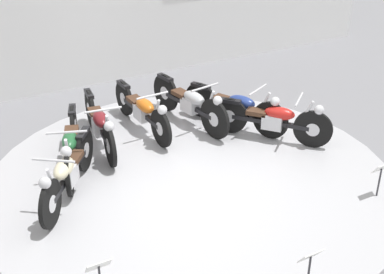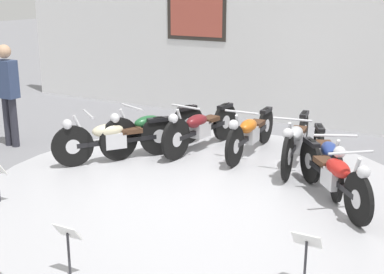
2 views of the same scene
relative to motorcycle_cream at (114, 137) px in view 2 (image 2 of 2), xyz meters
The scene contains 13 objects.
ground_plane 1.77m from the motorcycle_cream, 11.41° to the right, with size 60.00×60.00×0.00m, color slate.
display_platform 1.75m from the motorcycle_cream, 11.41° to the right, with size 5.78×5.78×0.14m, color #ADADB2.
back_wall 4.55m from the motorcycle_cream, 67.51° to the left, with size 14.00×0.22×3.78m.
motorcycle_cream is the anchor object (origin of this frame).
motorcycle_green 0.71m from the motorcycle_cream, 68.41° to the left, with size 0.78×1.91×0.81m.
motorcycle_maroon 1.42m from the motorcycle_cream, 52.66° to the left, with size 0.54×1.98×0.80m.
motorcycle_orange 2.11m from the motorcycle_cream, 38.09° to the left, with size 0.54×1.96×0.78m.
motorcycle_silver 2.70m from the motorcycle_cream, 24.76° to the left, with size 0.54×2.00×0.81m.
motorcycle_blue 3.13m from the motorcycle_cream, 12.11° to the left, with size 0.90×1.80×0.78m.
motorcycle_red 3.32m from the motorcycle_cream, ahead, with size 1.30×1.54×0.78m.
info_placard_front_centre 3.32m from the motorcycle_cream, 60.04° to the right, with size 0.26×0.11×0.51m.
info_placard_front_right 4.11m from the motorcycle_cream, 28.72° to the right, with size 0.26×0.11×0.51m.
visitor_standing 2.38m from the motorcycle_cream, behind, with size 0.36×0.23×1.76m.
Camera 2 is at (3.14, -5.84, 2.73)m, focal length 50.00 mm.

